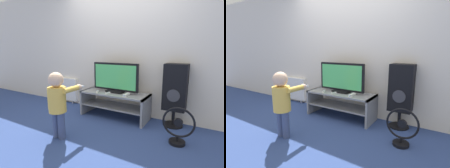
# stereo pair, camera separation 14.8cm
# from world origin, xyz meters

# --- Properties ---
(ground_plane) EXTENTS (16.00, 16.00, 0.00)m
(ground_plane) POSITION_xyz_m (0.00, 0.00, 0.00)
(ground_plane) COLOR navy
(wall_back) EXTENTS (10.00, 0.06, 2.60)m
(wall_back) POSITION_xyz_m (0.00, 0.57, 1.30)
(wall_back) COLOR silver
(wall_back) RESTS_ON ground_plane
(tv_stand) EXTENTS (1.28, 0.49, 0.48)m
(tv_stand) POSITION_xyz_m (0.00, 0.24, 0.32)
(tv_stand) COLOR gray
(tv_stand) RESTS_ON ground_plane
(television) EXTENTS (0.91, 0.20, 0.55)m
(television) POSITION_xyz_m (0.00, 0.27, 0.75)
(television) COLOR black
(television) RESTS_ON tv_stand
(game_console) EXTENTS (0.05, 0.20, 0.04)m
(game_console) POSITION_xyz_m (0.29, 0.14, 0.50)
(game_console) COLOR white
(game_console) RESTS_ON tv_stand
(remote_primary) EXTENTS (0.08, 0.13, 0.03)m
(remote_primary) POSITION_xyz_m (-0.30, 0.13, 0.49)
(remote_primary) COLOR white
(remote_primary) RESTS_ON tv_stand
(remote_secondary) EXTENTS (0.05, 0.13, 0.03)m
(remote_secondary) POSITION_xyz_m (-0.07, 0.12, 0.49)
(remote_secondary) COLOR white
(remote_secondary) RESTS_ON tv_stand
(child) EXTENTS (0.37, 0.53, 0.97)m
(child) POSITION_xyz_m (-0.31, -0.85, 0.57)
(child) COLOR #3F4C72
(child) RESTS_ON ground_plane
(speaker_tower) EXTENTS (0.36, 0.32, 1.05)m
(speaker_tower) POSITION_xyz_m (1.05, 0.39, 0.64)
(speaker_tower) COLOR black
(speaker_tower) RESTS_ON ground_plane
(floor_fan) EXTENTS (0.42, 0.22, 0.52)m
(floor_fan) POSITION_xyz_m (1.22, -0.19, 0.23)
(floor_fan) COLOR black
(floor_fan) RESTS_ON ground_plane
(radiator) EXTENTS (0.87, 0.08, 0.59)m
(radiator) POSITION_xyz_m (-1.59, 0.50, 0.32)
(radiator) COLOR white
(radiator) RESTS_ON ground_plane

